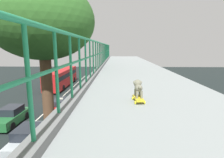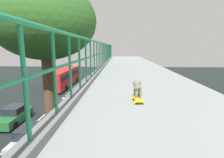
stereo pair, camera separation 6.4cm
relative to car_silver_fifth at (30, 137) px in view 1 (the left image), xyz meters
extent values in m
cube|color=black|center=(6.64, -8.24, 5.08)|extent=(3.02, 0.06, 0.00)
cube|color=slate|center=(5.15, -9.51, 5.14)|extent=(0.20, 34.39, 0.11)
cylinder|color=#238E5D|center=(5.15, -9.51, 6.27)|extent=(0.06, 34.39, 0.06)
cylinder|color=#238E5D|center=(5.15, -9.51, 5.79)|extent=(0.04, 34.39, 0.04)
cylinder|color=#238E5D|center=(5.15, -9.51, 5.73)|extent=(0.04, 0.04, 1.08)
cylinder|color=#238E5D|center=(5.15, -8.79, 5.73)|extent=(0.04, 0.04, 1.08)
cylinder|color=#238E5D|center=(5.15, -8.07, 5.73)|extent=(0.04, 0.04, 1.08)
cylinder|color=#238E5D|center=(5.15, -7.35, 5.73)|extent=(0.04, 0.04, 1.08)
cylinder|color=#238E5D|center=(5.15, -6.63, 5.73)|extent=(0.04, 0.04, 1.08)
cylinder|color=#238E5D|center=(5.15, -5.91, 5.73)|extent=(0.04, 0.04, 1.08)
cylinder|color=#238E5D|center=(5.15, -5.19, 5.73)|extent=(0.04, 0.04, 1.08)
cylinder|color=#238E5D|center=(5.15, -4.47, 5.73)|extent=(0.04, 0.04, 1.08)
cylinder|color=#238E5D|center=(5.15, -3.75, 5.73)|extent=(0.04, 0.04, 1.08)
cylinder|color=#238E5D|center=(5.15, -3.03, 5.73)|extent=(0.04, 0.04, 1.08)
cylinder|color=#238E5D|center=(5.15, -2.31, 5.73)|extent=(0.04, 0.04, 1.08)
cylinder|color=#238E5D|center=(5.15, -1.59, 5.73)|extent=(0.04, 0.04, 1.08)
cylinder|color=#238E5D|center=(5.15, -0.87, 5.73)|extent=(0.04, 0.04, 1.08)
cylinder|color=#238E5D|center=(5.15, -0.15, 5.73)|extent=(0.04, 0.04, 1.08)
cylinder|color=#238E5D|center=(5.15, 0.57, 5.73)|extent=(0.04, 0.04, 1.08)
cylinder|color=#238E5D|center=(5.15, 1.29, 5.73)|extent=(0.04, 0.04, 1.08)
cylinder|color=#238E5D|center=(5.15, 2.01, 5.73)|extent=(0.04, 0.04, 1.08)
cylinder|color=#238E5D|center=(5.15, 2.72, 5.73)|extent=(0.04, 0.04, 1.08)
cylinder|color=#238E5D|center=(5.15, 3.44, 5.73)|extent=(0.04, 0.04, 1.08)
cylinder|color=#238E5D|center=(5.15, 4.16, 5.73)|extent=(0.04, 0.04, 1.08)
cylinder|color=#238E5D|center=(5.15, 4.88, 5.73)|extent=(0.04, 0.04, 1.08)
cylinder|color=#238E5D|center=(5.15, 5.60, 5.73)|extent=(0.04, 0.04, 1.08)
cylinder|color=#238E5D|center=(5.15, 6.32, 5.73)|extent=(0.04, 0.04, 1.08)
cylinder|color=#238E5D|center=(5.15, 7.04, 5.73)|extent=(0.04, 0.04, 1.08)
cube|color=#AEB8BD|center=(0.00, 0.07, -0.16)|extent=(1.67, 4.22, 0.65)
cube|color=#1E232B|center=(0.00, -0.18, 0.48)|extent=(1.54, 1.91, 0.61)
cylinder|color=black|center=(0.80, 1.39, -0.36)|extent=(0.20, 0.68, 0.68)
cylinder|color=black|center=(-0.80, 1.39, -0.36)|extent=(0.20, 0.68, 0.68)
cylinder|color=black|center=(0.80, -1.25, -0.36)|extent=(0.20, 0.68, 0.68)
cylinder|color=black|center=(-0.80, -1.25, -0.36)|extent=(0.20, 0.68, 0.68)
cube|color=#226531|center=(-3.44, 3.39, -0.13)|extent=(1.64, 3.92, 0.73)
cube|color=#1E232B|center=(-3.44, 3.62, 0.55)|extent=(1.45, 1.79, 0.62)
cylinder|color=black|center=(-2.66, 2.24, -0.35)|extent=(0.19, 0.69, 0.69)
cylinder|color=black|center=(-2.66, 4.54, -0.35)|extent=(0.19, 0.69, 0.69)
cylinder|color=black|center=(-4.22, 4.54, -0.35)|extent=(0.19, 0.69, 0.69)
cube|color=red|center=(0.06, 7.08, -0.19)|extent=(1.79, 4.33, 0.57)
cube|color=#1E232B|center=(0.06, 6.77, 0.36)|extent=(1.62, 2.13, 0.54)
cube|color=silver|center=(0.06, 6.77, 0.70)|extent=(0.36, 0.16, 0.12)
cylinder|color=black|center=(0.92, 8.39, -0.35)|extent=(0.20, 0.68, 0.68)
cylinder|color=black|center=(-0.79, 8.39, -0.35)|extent=(0.20, 0.68, 0.68)
cylinder|color=black|center=(0.92, 5.78, -0.35)|extent=(0.20, 0.68, 0.68)
cylinder|color=black|center=(-0.79, 5.78, -0.35)|extent=(0.20, 0.68, 0.68)
cube|color=red|center=(-3.61, 18.67, 0.95)|extent=(2.46, 11.51, 2.72)
cube|color=black|center=(-3.61, 18.67, 1.42)|extent=(2.48, 10.59, 0.70)
cylinder|color=black|center=(-2.43, 22.70, -0.21)|extent=(0.28, 0.96, 0.96)
cylinder|color=black|center=(-4.79, 22.70, -0.21)|extent=(0.28, 0.96, 0.96)
cylinder|color=black|center=(-2.43, 15.51, -0.21)|extent=(0.28, 0.96, 0.96)
cylinder|color=black|center=(-4.79, 15.51, -0.21)|extent=(0.28, 0.96, 0.96)
cylinder|color=brown|center=(2.61, -2.93, 2.62)|extent=(0.52, 0.52, 6.64)
ellipsoid|color=#2F6125|center=(2.61, -2.93, 7.22)|extent=(4.66, 4.66, 3.49)
cube|color=gold|center=(6.33, -7.92, 5.15)|extent=(0.18, 0.43, 0.02)
cylinder|color=yellow|center=(6.40, -7.78, 5.11)|extent=(0.03, 0.06, 0.05)
cylinder|color=yellow|center=(6.23, -7.80, 5.11)|extent=(0.03, 0.06, 0.05)
cylinder|color=yellow|center=(6.42, -8.05, 5.11)|extent=(0.03, 0.06, 0.05)
cylinder|color=yellow|center=(6.25, -8.07, 5.11)|extent=(0.03, 0.06, 0.05)
cylinder|color=slate|center=(6.36, -7.82, 5.23)|extent=(0.04, 0.04, 0.14)
cylinder|color=slate|center=(6.28, -7.82, 5.23)|extent=(0.04, 0.04, 0.14)
cylinder|color=slate|center=(6.37, -7.99, 5.23)|extent=(0.04, 0.04, 0.14)
cylinder|color=slate|center=(6.29, -7.99, 5.23)|extent=(0.04, 0.04, 0.14)
ellipsoid|color=slate|center=(6.33, -7.91, 5.34)|extent=(0.16, 0.24, 0.13)
sphere|color=slate|center=(6.32, -7.81, 5.40)|extent=(0.14, 0.14, 0.14)
ellipsoid|color=gray|center=(6.31, -7.75, 5.39)|extent=(0.06, 0.07, 0.04)
sphere|color=slate|center=(6.37, -7.81, 5.42)|extent=(0.06, 0.06, 0.06)
sphere|color=slate|center=(6.26, -7.81, 5.42)|extent=(0.06, 0.06, 0.06)
sphere|color=slate|center=(6.34, -8.03, 5.38)|extent=(0.06, 0.06, 0.06)
camera|label=1|loc=(5.93, -11.00, 6.06)|focal=28.04mm
camera|label=2|loc=(5.99, -11.00, 6.06)|focal=28.04mm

